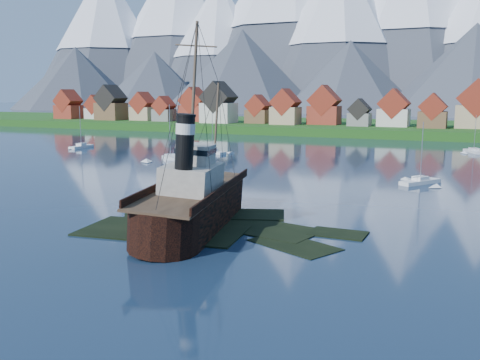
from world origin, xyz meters
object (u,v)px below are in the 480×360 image
at_px(sailboat_b, 81,147).
at_px(sailboat_c, 213,152).
at_px(tugboat_wreck, 199,199).
at_px(sailboat_f, 420,182).
at_px(sailboat_e, 474,152).
at_px(sailboat_a, 170,160).

bearing_deg(sailboat_b, sailboat_c, 2.67).
height_order(tugboat_wreck, sailboat_c, tugboat_wreck).
height_order(sailboat_c, sailboat_f, sailboat_f).
bearing_deg(tugboat_wreck, sailboat_f, 50.56).
distance_m(sailboat_b, sailboat_c, 39.61).
relative_size(sailboat_b, sailboat_e, 1.20).
distance_m(sailboat_a, sailboat_b, 41.19).
bearing_deg(sailboat_f, tugboat_wreck, -83.88).
bearing_deg(tugboat_wreck, sailboat_b, 126.16).
bearing_deg(sailboat_e, sailboat_a, -166.03).
height_order(tugboat_wreck, sailboat_b, tugboat_wreck).
xyz_separation_m(sailboat_a, sailboat_b, (-38.37, 15.00, -0.01)).
xyz_separation_m(tugboat_wreck, sailboat_b, (-72.40, 63.43, -2.70)).
relative_size(tugboat_wreck, sailboat_f, 2.75).
xyz_separation_m(sailboat_a, sailboat_c, (1.10, 18.38, -0.05)).
relative_size(sailboat_a, sailboat_b, 1.09).
distance_m(tugboat_wreck, sailboat_a, 59.26).
bearing_deg(sailboat_e, sailboat_c, -177.88).
bearing_deg(sailboat_c, sailboat_e, -40.87).
height_order(sailboat_a, sailboat_e, sailboat_a).
height_order(sailboat_b, sailboat_e, sailboat_b).
distance_m(sailboat_b, sailboat_f, 95.61).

